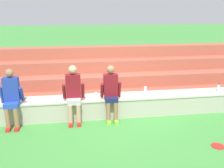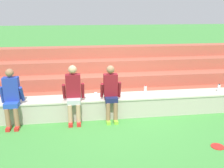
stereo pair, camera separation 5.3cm
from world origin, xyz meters
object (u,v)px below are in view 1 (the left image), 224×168
(water_bottle_near_left, at_px, (218,88))
(water_bottle_near_right, at_px, (145,90))
(person_center, at_px, (111,92))
(person_left_of_center, at_px, (74,92))
(plastic_cup_middle, at_px, (96,95))
(person_far_left, at_px, (12,97))
(frisbee, at_px, (218,146))

(water_bottle_near_left, xyz_separation_m, water_bottle_near_right, (-2.14, 0.03, 0.02))
(person_center, distance_m, water_bottle_near_right, 1.05)
(water_bottle_near_right, bearing_deg, person_left_of_center, -171.42)
(person_center, distance_m, plastic_cup_middle, 0.53)
(person_center, bearing_deg, person_far_left, -179.46)
(water_bottle_near_right, bearing_deg, plastic_cup_middle, 179.11)
(person_left_of_center, bearing_deg, water_bottle_near_left, 3.64)
(person_left_of_center, bearing_deg, water_bottle_near_right, 8.58)
(water_bottle_near_left, xyz_separation_m, frisbee, (-1.08, -1.93, -0.64))
(person_far_left, xyz_separation_m, water_bottle_near_right, (3.42, 0.33, -0.10))
(person_left_of_center, bearing_deg, person_center, -1.04)
(person_center, xyz_separation_m, water_bottle_near_left, (3.13, 0.28, -0.13))
(person_far_left, height_order, person_center, same)
(plastic_cup_middle, bearing_deg, person_left_of_center, -151.42)
(person_far_left, height_order, person_left_of_center, person_left_of_center)
(water_bottle_near_left, distance_m, plastic_cup_middle, 3.50)
(person_center, xyz_separation_m, frisbee, (2.06, -1.65, -0.77))
(water_bottle_near_left, bearing_deg, plastic_cup_middle, 179.12)
(person_far_left, relative_size, water_bottle_near_left, 6.42)
(person_center, relative_size, water_bottle_near_left, 6.41)
(person_left_of_center, relative_size, plastic_cup_middle, 13.06)
(water_bottle_near_right, distance_m, plastic_cup_middle, 1.36)
(water_bottle_near_right, relative_size, frisbee, 0.97)
(water_bottle_near_right, xyz_separation_m, plastic_cup_middle, (-1.36, 0.02, -0.07))
(person_center, xyz_separation_m, water_bottle_near_right, (0.99, 0.31, -0.11))
(person_far_left, bearing_deg, water_bottle_near_left, 3.08)
(water_bottle_near_right, bearing_deg, water_bottle_near_left, -0.88)
(person_left_of_center, distance_m, water_bottle_near_right, 1.96)
(person_far_left, xyz_separation_m, frisbee, (4.48, -1.63, -0.77))
(person_center, bearing_deg, water_bottle_near_right, 17.31)
(person_left_of_center, distance_m, person_center, 0.95)
(water_bottle_near_right, bearing_deg, person_center, -162.69)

